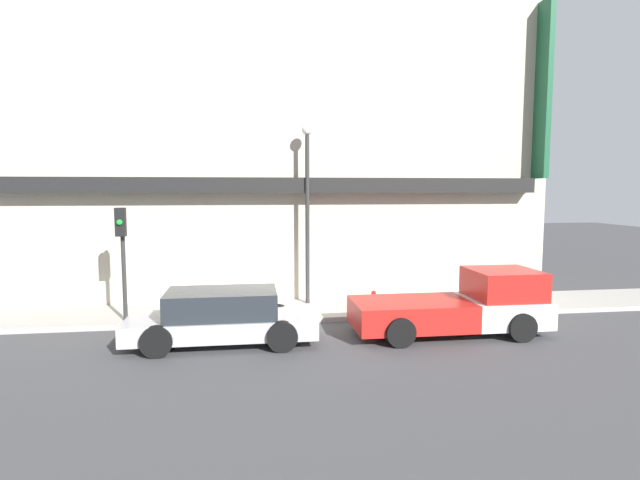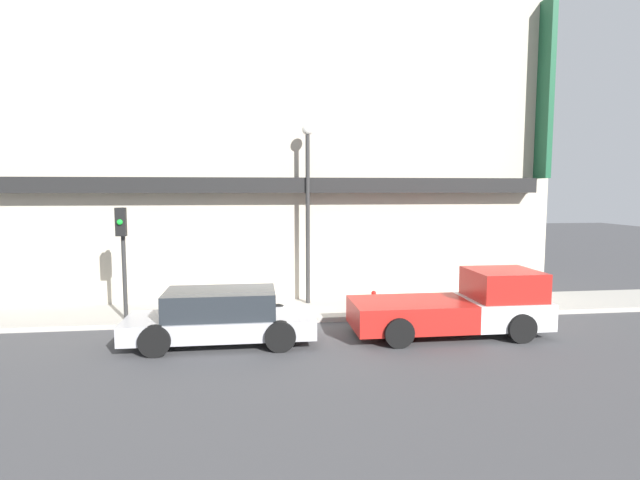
{
  "view_description": "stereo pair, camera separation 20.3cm",
  "coord_description": "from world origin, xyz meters",
  "px_view_note": "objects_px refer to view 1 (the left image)",
  "views": [
    {
      "loc": [
        -0.77,
        -14.25,
        3.91
      ],
      "look_at": [
        1.39,
        1.05,
        2.35
      ],
      "focal_mm": 28.0,
      "sensor_mm": 36.0,
      "label": 1
    },
    {
      "loc": [
        -0.57,
        -14.28,
        3.91
      ],
      "look_at": [
        1.39,
        1.05,
        2.35
      ],
      "focal_mm": 28.0,
      "sensor_mm": 36.0,
      "label": 2
    }
  ],
  "objects_px": {
    "street_lamp": "(307,193)",
    "traffic_light": "(122,243)",
    "fire_hydrant": "(374,300)",
    "pickup_truck": "(461,306)",
    "parked_car": "(222,317)"
  },
  "relations": [
    {
      "from": "street_lamp",
      "to": "traffic_light",
      "type": "bearing_deg",
      "value": -163.34
    },
    {
      "from": "fire_hydrant",
      "to": "street_lamp",
      "type": "xyz_separation_m",
      "value": [
        -1.96,
        1.18,
        3.35
      ]
    },
    {
      "from": "street_lamp",
      "to": "traffic_light",
      "type": "height_order",
      "value": "street_lamp"
    },
    {
      "from": "pickup_truck",
      "to": "traffic_light",
      "type": "height_order",
      "value": "traffic_light"
    },
    {
      "from": "traffic_light",
      "to": "parked_car",
      "type": "bearing_deg",
      "value": -34.77
    },
    {
      "from": "pickup_truck",
      "to": "street_lamp",
      "type": "bearing_deg",
      "value": 134.39
    },
    {
      "from": "parked_car",
      "to": "fire_hydrant",
      "type": "height_order",
      "value": "parked_car"
    },
    {
      "from": "pickup_truck",
      "to": "street_lamp",
      "type": "xyz_separation_m",
      "value": [
        -3.8,
        3.61,
        3.02
      ]
    },
    {
      "from": "street_lamp",
      "to": "fire_hydrant",
      "type": "bearing_deg",
      "value": -31.02
    },
    {
      "from": "parked_car",
      "to": "traffic_light",
      "type": "xyz_separation_m",
      "value": [
        -2.84,
        1.98,
        1.72
      ]
    },
    {
      "from": "parked_car",
      "to": "fire_hydrant",
      "type": "xyz_separation_m",
      "value": [
        4.57,
        2.43,
        -0.24
      ]
    },
    {
      "from": "parked_car",
      "to": "traffic_light",
      "type": "distance_m",
      "value": 3.87
    },
    {
      "from": "street_lamp",
      "to": "pickup_truck",
      "type": "bearing_deg",
      "value": -43.53
    },
    {
      "from": "fire_hydrant",
      "to": "parked_car",
      "type": "bearing_deg",
      "value": -152.02
    },
    {
      "from": "fire_hydrant",
      "to": "traffic_light",
      "type": "relative_size",
      "value": 0.18
    }
  ]
}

